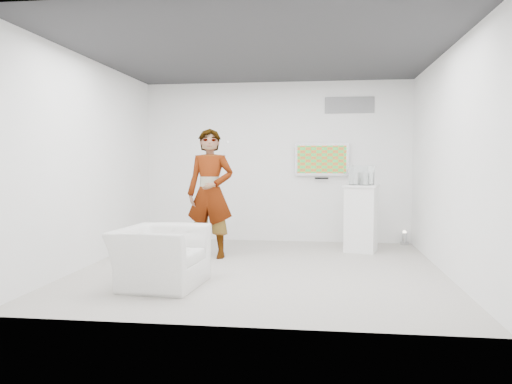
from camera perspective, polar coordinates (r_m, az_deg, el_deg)
room at (r=6.96m, az=0.55°, el=3.41°), size 5.01×5.01×3.00m
tv at (r=9.36m, az=7.52°, el=3.71°), size 1.00×0.08×0.60m
logo_decal at (r=9.47m, az=10.64°, el=9.74°), size 0.90×0.02×0.30m
person at (r=7.86m, az=-5.26°, el=-0.15°), size 0.76×0.52×2.02m
armchair at (r=6.22m, az=-10.87°, el=-7.26°), size 1.06×1.18×0.71m
pedestal at (r=8.57m, az=11.93°, el=-2.95°), size 0.67×0.67×1.12m
floor_uplight at (r=9.49m, az=16.60°, el=-5.06°), size 0.19×0.19×0.24m
vitrine at (r=8.52m, az=11.99°, el=1.89°), size 0.44×0.44×0.33m
console at (r=8.52m, az=11.98°, el=1.49°), size 0.06×0.15×0.20m
wii_remote at (r=7.93m, az=-3.25°, el=5.74°), size 0.06×0.13×0.03m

